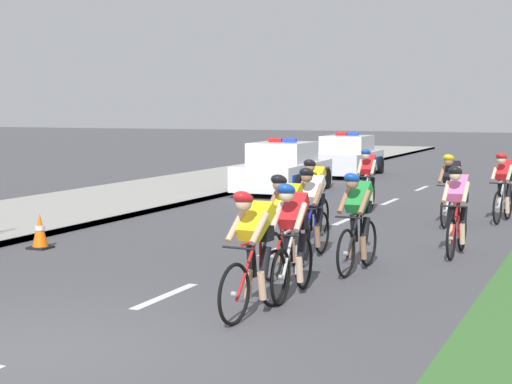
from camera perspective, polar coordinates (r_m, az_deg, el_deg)
name	(u,v)px	position (r m, az deg, el deg)	size (l,w,h in m)	color
ground_plane	(31,352)	(8.81, -15.36, -10.70)	(160.00, 160.00, 0.00)	#4C4C51
sidewalk_slab	(154,192)	(23.99, -7.12, 0.02)	(4.45, 60.00, 0.12)	#A3A099
kerb_edge	(220,195)	(22.98, -2.51, -0.18)	(0.16, 60.00, 0.13)	#9E9E99
lane_markings_centre	(315,233)	(16.39, 4.15, -2.85)	(0.14, 21.60, 0.01)	white
cyclist_lead	(254,251)	(9.76, -0.15, -4.12)	(0.44, 1.72, 1.56)	black
cyclist_second	(292,238)	(10.73, 2.54, -3.22)	(0.43, 1.72, 1.56)	black
cyclist_third	(286,223)	(12.11, 2.11, -2.18)	(0.43, 1.72, 1.56)	black
cyclist_fourth	(357,221)	(12.47, 7.06, -1.99)	(0.43, 1.72, 1.56)	black
cyclist_fifth	(312,212)	(13.48, 3.90, -1.37)	(0.42, 1.72, 1.56)	black
cyclist_sixth	(457,209)	(14.15, 13.80, -1.18)	(0.42, 1.72, 1.56)	black
cyclist_seventh	(314,197)	(15.65, 4.06, -0.37)	(0.42, 1.72, 1.56)	black
cyclist_eighth	(451,189)	(17.75, 13.38, 0.22)	(0.43, 1.72, 1.56)	black
cyclist_ninth	(503,186)	(18.63, 16.81, 0.39)	(0.45, 1.72, 1.56)	black
cyclist_eleventh	(368,180)	(19.67, 7.76, 0.86)	(0.44, 1.72, 1.56)	black
police_car_nearest	(283,169)	(24.26, 1.92, 1.59)	(2.16, 4.48, 1.59)	white
police_car_second	(348,157)	(30.32, 6.38, 2.41)	(2.15, 4.48, 1.59)	silver
traffic_cone_mid	(40,231)	(14.99, -14.78, -2.65)	(0.36, 0.36, 0.64)	black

